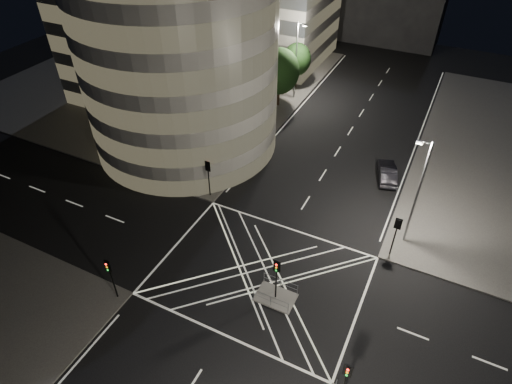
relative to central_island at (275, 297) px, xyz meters
The scene contains 20 objects.
ground 2.50m from the central_island, 143.13° to the left, with size 120.00×120.00×0.00m, color black.
sidewalk_far_left 42.11m from the central_island, 137.41° to the left, with size 42.00×42.00×0.15m, color #4B4846.
central_island is the anchor object (origin of this frame).
office_tower_curved 32.93m from the central_island, 138.33° to the left, with size 30.00×29.00×27.20m.
tree_a 16.96m from the central_island, 139.97° to the left, with size 4.84×4.84×7.30m.
tree_b 21.20m from the central_island, 127.15° to the left, with size 4.92×4.92×7.35m.
tree_c 26.12m from the central_island, 119.05° to the left, with size 3.62×3.62×6.46m.
tree_d 31.48m from the central_island, 113.68° to the left, with size 5.12×5.12×7.62m.
tree_e 36.93m from the central_island, 109.92° to the left, with size 3.87×3.87×6.29m.
traffic_signal_fl 13.91m from the central_island, 142.46° to the left, with size 0.55×0.22×4.00m.
traffic_signal_nl 12.36m from the central_island, 153.86° to the right, with size 0.55×0.22×4.00m.
traffic_signal_fr 11.10m from the central_island, 50.67° to the left, with size 0.55×0.22×4.00m.
traffic_signal_nr 9.08m from the central_island, 37.93° to the right, with size 0.55×0.22×4.00m.
traffic_signal_island 2.84m from the central_island, ahead, with size 0.55×0.22×4.00m.
street_lamp_left_near 18.52m from the central_island, 130.27° to the left, with size 1.25×0.25×10.00m.
street_lamp_left_far 33.95m from the central_island, 109.95° to the left, with size 1.25×0.25×10.00m.
street_lamp_right_far 13.98m from the central_island, 54.70° to the left, with size 1.25×0.25×10.00m.
railing_island_south 1.10m from the central_island, 90.00° to the right, with size 2.80×0.06×1.10m, color slate.
railing_island_north 1.10m from the central_island, 90.00° to the left, with size 2.80×0.06×1.10m, color slate.
sedan 19.30m from the central_island, 77.88° to the left, with size 1.66×4.75×1.56m, color black.
Camera 1 is at (9.65, -20.32, 26.82)m, focal length 30.00 mm.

